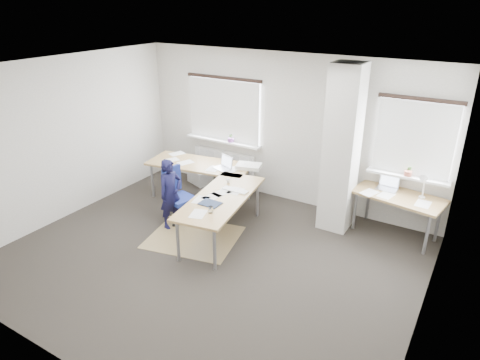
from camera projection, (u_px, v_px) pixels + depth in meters
The scene contains 8 objects.
ground at pixel (209, 257), 6.56m from camera, with size 6.00×6.00×0.00m, color #2A2721.
room_shell at pixel (234, 143), 6.14m from camera, with size 6.04×5.04×2.82m.
floor_mat at pixel (194, 237), 7.09m from camera, with size 1.42×1.20×0.01m, color #937D50.
white_crate at pixel (200, 176), 9.12m from camera, with size 0.49×0.34×0.30m, color white.
desk_main at pixel (212, 181), 7.53m from camera, with size 2.78×2.63×0.96m.
desk_side at pixel (399, 198), 6.90m from camera, with size 1.50×0.93×1.22m.
task_chair at pixel (179, 206), 7.53m from camera, with size 0.54×0.53×0.98m.
person at pixel (171, 194), 7.21m from camera, with size 0.45×0.29×1.23m, color black.
Camera 1 is at (3.28, -4.51, 3.67)m, focal length 32.00 mm.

